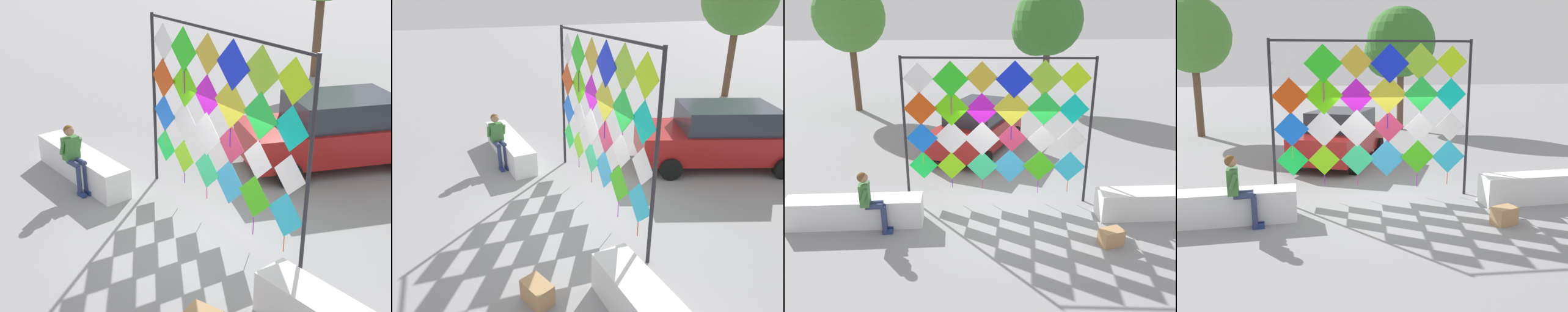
{
  "view_description": "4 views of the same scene",
  "coord_description": "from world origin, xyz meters",
  "views": [
    {
      "loc": [
        6.86,
        -5.81,
        5.54
      ],
      "look_at": [
        -0.36,
        0.19,
        1.52
      ],
      "focal_mm": 49.72,
      "sensor_mm": 36.0,
      "label": 1
    },
    {
      "loc": [
        6.28,
        -2.93,
        4.45
      ],
      "look_at": [
        0.05,
        0.27,
        1.38
      ],
      "focal_mm": 32.88,
      "sensor_mm": 36.0,
      "label": 2
    },
    {
      "loc": [
        -1.27,
        -9.06,
        4.93
      ],
      "look_at": [
        -0.72,
        0.42,
        1.39
      ],
      "focal_mm": 36.43,
      "sensor_mm": 36.0,
      "label": 3
    },
    {
      "loc": [
        -2.24,
        -9.16,
        3.24
      ],
      "look_at": [
        -0.4,
        0.04,
        1.2
      ],
      "focal_mm": 38.18,
      "sensor_mm": 36.0,
      "label": 4
    }
  ],
  "objects": [
    {
      "name": "cardboard_box_large",
      "position": [
        2.06,
        -1.67,
        0.19
      ],
      "size": [
        0.57,
        0.46,
        0.37
      ],
      "primitive_type": "cube",
      "rotation": [
        0.0,
        0.0,
        0.29
      ],
      "color": "tan",
      "rests_on": "ground"
    },
    {
      "name": "ground",
      "position": [
        0.0,
        0.0,
        0.0
      ],
      "size": [
        120.0,
        120.0,
        0.0
      ],
      "primitive_type": "plane",
      "color": "gray"
    },
    {
      "name": "seated_vendor",
      "position": [
        -3.29,
        -0.87,
        0.91
      ],
      "size": [
        0.7,
        0.53,
        1.54
      ],
      "color": "navy",
      "rests_on": "ground"
    },
    {
      "name": "parked_car",
      "position": [
        -0.55,
        4.83,
        0.89
      ],
      "size": [
        3.74,
        4.93,
        1.76
      ],
      "color": "maroon",
      "rests_on": "ground"
    },
    {
      "name": "kite_display_rack",
      "position": [
        -0.3,
        0.68,
        2.27
      ],
      "size": [
        4.81,
        0.51,
        3.86
      ],
      "color": "#232328",
      "rests_on": "ground"
    },
    {
      "name": "plaza_ledge_left",
      "position": [
        -3.8,
        -0.44,
        0.35
      ],
      "size": [
        3.25,
        0.63,
        0.69
      ],
      "primitive_type": "cube",
      "color": "white",
      "rests_on": "ground"
    }
  ]
}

